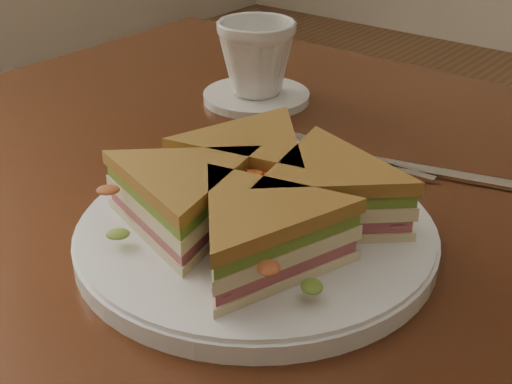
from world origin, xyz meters
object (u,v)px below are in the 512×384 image
(plate, at_px, (256,235))
(coffee_cup, at_px, (256,58))
(sandwich_wedges, at_px, (256,197))
(spoon, at_px, (315,147))
(table, at_px, (363,291))
(knife, at_px, (443,174))
(saucer, at_px, (256,96))

(plate, xyz_separation_m, coffee_cup, (-0.21, 0.27, 0.05))
(sandwich_wedges, bearing_deg, coffee_cup, 128.19)
(coffee_cup, bearing_deg, plate, -42.17)
(spoon, relative_size, coffee_cup, 1.87)
(table, xyz_separation_m, coffee_cup, (-0.25, 0.15, 0.15))
(spoon, distance_m, knife, 0.14)
(spoon, xyz_separation_m, saucer, (-0.14, 0.08, 0.00))
(spoon, bearing_deg, table, -36.44)
(sandwich_wedges, height_order, coffee_cup, coffee_cup)
(sandwich_wedges, distance_m, knife, 0.23)
(sandwich_wedges, xyz_separation_m, saucer, (-0.21, 0.27, -0.04))
(coffee_cup, bearing_deg, sandwich_wedges, -42.17)
(plate, relative_size, sandwich_wedges, 1.00)
(knife, bearing_deg, spoon, 176.91)
(plate, bearing_deg, sandwich_wedges, 0.00)
(table, xyz_separation_m, plate, (-0.04, -0.12, 0.11))
(plate, relative_size, saucer, 2.26)
(spoon, distance_m, coffee_cup, 0.17)
(sandwich_wedges, relative_size, spoon, 1.66)
(spoon, bearing_deg, saucer, 146.49)
(plate, xyz_separation_m, spoon, (-0.07, 0.19, -0.00))
(plate, height_order, spoon, plate)
(plate, height_order, coffee_cup, coffee_cup)
(table, distance_m, saucer, 0.31)
(table, height_order, plate, plate)
(coffee_cup, bearing_deg, table, -20.68)
(table, bearing_deg, plate, -109.78)
(table, relative_size, saucer, 8.88)
(plate, xyz_separation_m, knife, (0.07, 0.22, -0.01))
(table, distance_m, spoon, 0.17)
(sandwich_wedges, bearing_deg, saucer, 128.19)
(knife, relative_size, saucer, 1.56)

